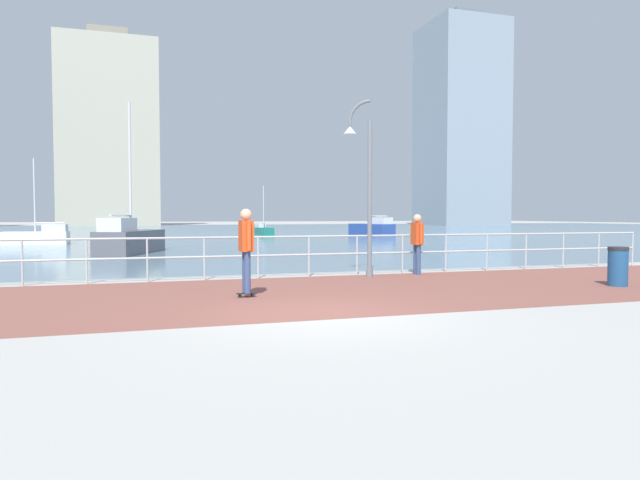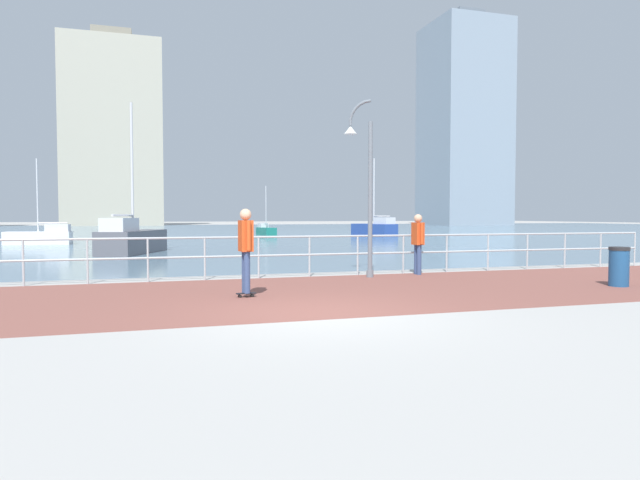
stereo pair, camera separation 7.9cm
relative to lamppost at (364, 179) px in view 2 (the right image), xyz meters
name	(u,v)px [view 2 (the right image)]	position (x,y,z in m)	size (l,w,h in m)	color
ground	(185,235)	(-2.78, 35.00, -2.64)	(220.00, 220.00, 0.00)	#ADAAA5
brick_paving	(285,294)	(-2.78, -2.52, -2.63)	(28.00, 6.06, 0.01)	brown
harbor_water	(179,232)	(-2.78, 45.51, -2.63)	(180.00, 88.00, 0.00)	slate
waterfront_railing	(259,249)	(-2.78, 0.51, -1.86)	(25.25, 0.06, 1.13)	#B2BCC1
lamppost	(364,179)	(0.00, 0.00, 0.00)	(0.74, 0.55, 4.77)	slate
skateboarder	(246,244)	(-3.64, -2.75, -1.55)	(0.41, 0.56, 1.80)	black
bystander	(418,239)	(1.70, 0.16, -1.63)	(0.25, 0.55, 1.71)	#384C7A
trash_bin	(619,266)	(5.03, -3.58, -2.17)	(0.46, 0.46, 0.93)	navy
sailboat_teal	(41,236)	(-11.63, 21.12, -2.16)	(3.58, 1.35, 4.93)	white
sailboat_navy	(375,228)	(12.31, 28.74, -2.02)	(2.60, 4.78, 6.42)	#284799
sailboat_yellow	(266,230)	(3.86, 32.86, -2.23)	(1.27, 3.09, 4.22)	#197266
sailboat_blue	(132,239)	(-6.35, 11.65, -2.00)	(2.99, 4.92, 6.61)	#595960
tower_concrete	(464,125)	(47.31, 72.51, 15.09)	(12.49, 12.48, 37.12)	#8493A3
tower_brick	(113,133)	(-11.61, 86.40, 12.97)	(15.96, 10.64, 32.87)	#B2AD99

